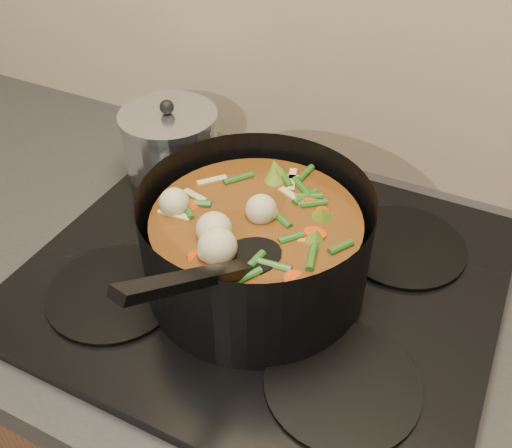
% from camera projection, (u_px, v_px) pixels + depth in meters
% --- Properties ---
extents(counter, '(2.64, 0.64, 0.91)m').
position_uv_depth(counter, '(263.00, 444.00, 1.10)').
color(counter, brown).
rests_on(counter, ground).
extents(stovetop, '(0.62, 0.54, 0.03)m').
position_uv_depth(stovetop, '(265.00, 273.00, 0.80)').
color(stovetop, black).
rests_on(stovetop, counter).
extents(stockpot, '(0.38, 0.45, 0.22)m').
position_uv_depth(stockpot, '(256.00, 244.00, 0.73)').
color(stockpot, black).
rests_on(stockpot, stovetop).
extents(saucepan, '(0.16, 0.16, 0.13)m').
position_uv_depth(saucepan, '(171.00, 142.00, 0.95)').
color(saucepan, silver).
rests_on(saucepan, stovetop).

